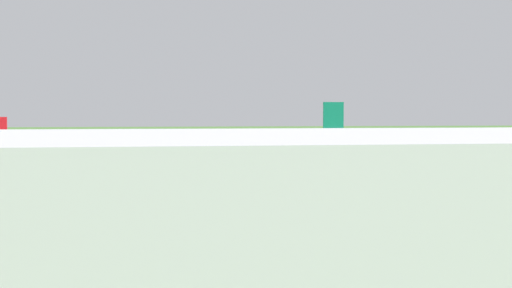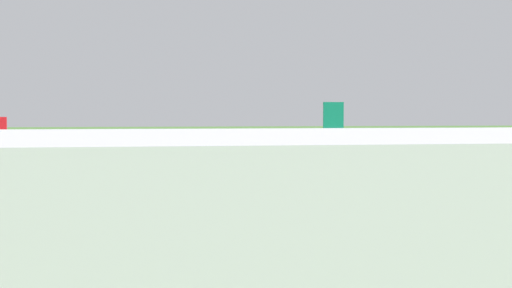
% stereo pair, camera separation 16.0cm
% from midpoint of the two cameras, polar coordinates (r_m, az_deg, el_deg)
% --- Properties ---
extents(ground_plane, '(800.00, 800.00, 0.00)m').
position_cam_midpoint_polar(ground_plane, '(157.60, -4.14, -1.67)').
color(ground_plane, '#477233').
extents(runway_asphalt, '(600.00, 35.04, 0.06)m').
position_cam_midpoint_polar(runway_asphalt, '(157.59, -4.14, -1.66)').
color(runway_asphalt, '#38383D').
rests_on(runway_asphalt, ground).
extents(apron_concrete, '(440.00, 110.00, 0.05)m').
position_cam_midpoint_polar(apron_concrete, '(104.38, -1.88, -4.04)').
color(apron_concrete, gray).
rests_on(apron_concrete, ground).
extents(grass_verge_foreground, '(600.00, 80.00, 0.04)m').
position_cam_midpoint_polar(grass_verge_foreground, '(193.93, -4.96, -0.79)').
color(grass_verge_foreground, '#3C782B').
rests_on(grass_verge_foreground, ground).
extents(airliner_main, '(54.12, 44.26, 15.88)m').
position_cam_midpoint_polar(airliner_main, '(158.61, 0.11, -0.05)').
color(airliner_main, white).
rests_on(airliner_main, ground).
extents(airliner_parked_mid, '(41.83, 34.21, 12.21)m').
position_cam_midpoint_polar(airliner_parked_mid, '(101.54, -15.37, -2.47)').
color(airliner_parked_mid, white).
rests_on(airliner_parked_mid, ground).
extents(terminal_building, '(137.77, 23.58, 33.27)m').
position_cam_midpoint_polar(terminal_building, '(34.32, -20.37, -8.54)').
color(terminal_building, silver).
rests_on(terminal_building, ground).
extents(service_truck_baggage, '(4.58, 6.20, 2.65)m').
position_cam_midpoint_polar(service_truck_baggage, '(131.82, 3.62, -1.97)').
color(service_truck_baggage, black).
rests_on(service_truck_baggage, ground).
extents(service_car_followme, '(4.56, 3.47, 1.62)m').
position_cam_midpoint_polar(service_car_followme, '(176.31, -21.49, -1.10)').
color(service_car_followme, black).
rests_on(service_car_followme, ground).
extents(service_truck_fuel, '(5.16, 6.05, 2.65)m').
position_cam_midpoint_polar(service_truck_fuel, '(144.95, -21.49, -1.72)').
color(service_truck_fuel, silver).
rests_on(service_truck_fuel, ground).
extents(no_stopping_sign, '(0.60, 0.10, 2.65)m').
position_cam_midpoint_polar(no_stopping_sign, '(190.76, -0.68, -0.37)').
color(no_stopping_sign, slate).
rests_on(no_stopping_sign, ground).
extents(traffic_cone_orange, '(0.40, 0.40, 0.55)m').
position_cam_midpoint_polar(traffic_cone_orange, '(193.86, -1.86, -0.70)').
color(traffic_cone_orange, orange).
rests_on(traffic_cone_orange, ground).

